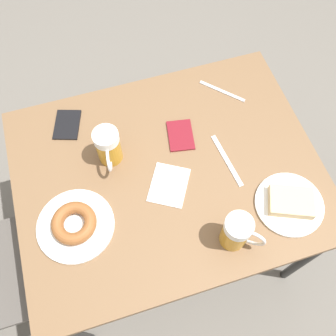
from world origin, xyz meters
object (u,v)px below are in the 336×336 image
Objects in this scene: knife at (227,160)px; passport_near_edge at (181,135)px; plate_with_cake at (290,203)px; fork at (222,91)px; beer_mug_left at (108,147)px; passport_far_edge at (67,125)px; plate_with_donut at (75,224)px; napkin_folded at (169,185)px; beer_mug_center at (237,232)px.

knife is 0.19m from passport_near_edge.
plate_with_cake is 0.50m from fork.
plate_with_cake is at bearing -123.83° from beer_mug_left.
passport_far_edge is at bearing 34.48° from beer_mug_left.
beer_mug_left is 1.04× the size of passport_near_edge.
napkin_folded is (0.05, -0.32, -0.02)m from plate_with_donut.
plate_with_cake reaches higher than passport_far_edge.
fork is 0.26m from passport_near_edge.
napkin_folded is 1.29× the size of fork.
fork is at bearing -17.88° from knife.
plate_with_donut is 1.33× the size of napkin_folded.
beer_mug_center is at bearing -174.47° from passport_near_edge.
knife is at bearing -121.58° from passport_far_edge.
napkin_folded is at bearing -140.25° from passport_far_edge.
fork is 1.03× the size of passport_near_edge.
beer_mug_center reaches higher than passport_far_edge.
beer_mug_left reaches higher than knife.
passport_near_edge reaches higher than knife.
beer_mug_left is at bearing -38.20° from plate_with_donut.
beer_mug_center is 0.78× the size of napkin_folded.
passport_near_edge is 0.95× the size of passport_far_edge.
napkin_folded is (0.24, 0.14, -0.07)m from beer_mug_center.
beer_mug_center reaches higher than napkin_folded.
plate_with_donut is 1.70× the size of beer_mug_center.
plate_with_cake is 0.91× the size of plate_with_donut.
fork is (0.50, 0.04, -0.01)m from plate_with_cake.
plate_with_cake is 0.25m from knife.
passport_near_edge is 0.41m from passport_far_edge.
plate_with_cake reaches higher than passport_near_edge.
passport_near_edge is at bearing 40.54° from knife.
beer_mug_center is (-0.19, -0.46, 0.05)m from plate_with_donut.
plate_with_cake is at bearing -175.15° from fork.
beer_mug_center reaches higher than plate_with_donut.
fork is 0.59m from passport_far_edge.
fork is at bearing 4.85° from plate_with_cake.
plate_with_donut is 0.50m from beer_mug_center.
beer_mug_left reaches higher than napkin_folded.
passport_far_edge is at bearing 50.61° from plate_with_cake.
passport_far_edge is (0.17, 0.38, 0.00)m from passport_near_edge.
passport_near_edge is (0.14, 0.12, 0.00)m from knife.
passport_far_edge is at bearing 66.42° from passport_near_edge.
beer_mug_center is 1.01× the size of fork.
beer_mug_left is 0.27m from passport_near_edge.
plate_with_cake is 1.20× the size of napkin_folded.
plate_with_donut is at bearing 98.18° from knife.
passport_near_edge is (0.36, 0.26, -0.01)m from plate_with_cake.
beer_mug_left is 0.23m from passport_far_edge.
passport_near_edge and passport_far_edge have the same top height.
beer_mug_center is 0.29m from knife.
beer_mug_left is 0.24m from napkin_folded.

